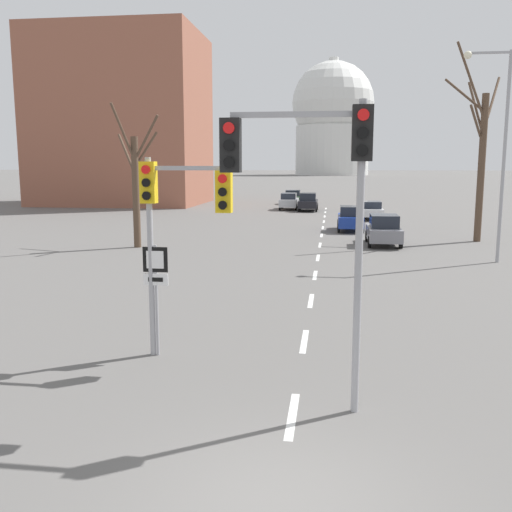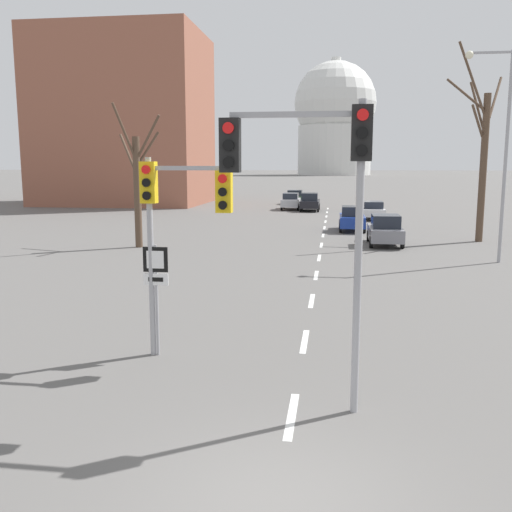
{
  "view_description": "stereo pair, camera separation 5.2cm",
  "coord_description": "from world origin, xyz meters",
  "px_view_note": "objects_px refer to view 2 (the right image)",
  "views": [
    {
      "loc": [
        0.65,
        -7.12,
        4.59
      ],
      "look_at": [
        -1.03,
        5.44,
        2.54
      ],
      "focal_mm": 40.0,
      "sensor_mm": 36.0,
      "label": 1
    },
    {
      "loc": [
        0.7,
        -7.11,
        4.59
      ],
      "look_at": [
        -1.03,
        5.44,
        2.54
      ],
      "focal_mm": 40.0,
      "sensor_mm": 36.0,
      "label": 2
    }
  ],
  "objects_px": {
    "traffic_signal_near_left": "(175,207)",
    "sedan_near_right": "(352,218)",
    "sedan_near_left": "(373,210)",
    "sedan_mid_centre": "(295,197)",
    "route_sign_post": "(156,280)",
    "sedan_far_left": "(291,201)",
    "traffic_signal_centre_tall": "(316,178)",
    "sedan_far_right": "(385,230)",
    "street_lamp_right": "(499,137)",
    "sedan_distant_centre": "(310,202)"
  },
  "relations": [
    {
      "from": "route_sign_post",
      "to": "sedan_far_left",
      "type": "distance_m",
      "value": 44.86
    },
    {
      "from": "sedan_near_left",
      "to": "sedan_far_left",
      "type": "height_order",
      "value": "sedan_far_left"
    },
    {
      "from": "route_sign_post",
      "to": "sedan_distant_centre",
      "type": "xyz_separation_m",
      "value": [
        1.76,
        43.37,
        -0.97
      ]
    },
    {
      "from": "sedan_near_right",
      "to": "sedan_distant_centre",
      "type": "xyz_separation_m",
      "value": [
        -3.63,
        16.49,
        0.02
      ]
    },
    {
      "from": "traffic_signal_near_left",
      "to": "sedan_mid_centre",
      "type": "bearing_deg",
      "value": 90.95
    },
    {
      "from": "traffic_signal_centre_tall",
      "to": "route_sign_post",
      "type": "height_order",
      "value": "traffic_signal_centre_tall"
    },
    {
      "from": "route_sign_post",
      "to": "sedan_near_right",
      "type": "height_order",
      "value": "route_sign_post"
    },
    {
      "from": "street_lamp_right",
      "to": "route_sign_post",
      "type": "bearing_deg",
      "value": -127.77
    },
    {
      "from": "sedan_mid_centre",
      "to": "sedan_distant_centre",
      "type": "height_order",
      "value": "sedan_distant_centre"
    },
    {
      "from": "sedan_far_left",
      "to": "sedan_distant_centre",
      "type": "height_order",
      "value": "sedan_distant_centre"
    },
    {
      "from": "sedan_far_right",
      "to": "sedan_distant_centre",
      "type": "bearing_deg",
      "value": 102.81
    },
    {
      "from": "sedan_far_left",
      "to": "sedan_far_right",
      "type": "bearing_deg",
      "value": -73.59
    },
    {
      "from": "traffic_signal_centre_tall",
      "to": "sedan_near_left",
      "type": "bearing_deg",
      "value": 84.74
    },
    {
      "from": "street_lamp_right",
      "to": "sedan_near_right",
      "type": "distance_m",
      "value": 14.34
    },
    {
      "from": "sedan_near_right",
      "to": "sedan_far_left",
      "type": "relative_size",
      "value": 0.95
    },
    {
      "from": "sedan_near_right",
      "to": "sedan_far_right",
      "type": "distance_m",
      "value": 6.98
    },
    {
      "from": "traffic_signal_centre_tall",
      "to": "sedan_mid_centre",
      "type": "xyz_separation_m",
      "value": [
        -4.2,
        55.63,
        -3.53
      ]
    },
    {
      "from": "sedan_near_left",
      "to": "sedan_mid_centre",
      "type": "xyz_separation_m",
      "value": [
        -7.69,
        17.7,
        0.02
      ]
    },
    {
      "from": "sedan_distant_centre",
      "to": "sedan_far_left",
      "type": "bearing_deg",
      "value": 143.47
    },
    {
      "from": "sedan_near_left",
      "to": "sedan_far_left",
      "type": "xyz_separation_m",
      "value": [
        -7.56,
        9.51,
        0.06
      ]
    },
    {
      "from": "traffic_signal_centre_tall",
      "to": "street_lamp_right",
      "type": "distance_m",
      "value": 19.18
    },
    {
      "from": "traffic_signal_centre_tall",
      "to": "sedan_mid_centre",
      "type": "bearing_deg",
      "value": 94.32
    },
    {
      "from": "street_lamp_right",
      "to": "sedan_distant_centre",
      "type": "relative_size",
      "value": 2.24
    },
    {
      "from": "sedan_near_left",
      "to": "sedan_far_left",
      "type": "bearing_deg",
      "value": 128.46
    },
    {
      "from": "sedan_far_left",
      "to": "sedan_mid_centre",
      "type": "bearing_deg",
      "value": 90.94
    },
    {
      "from": "sedan_near_right",
      "to": "sedan_far_right",
      "type": "relative_size",
      "value": 0.97
    },
    {
      "from": "sedan_distant_centre",
      "to": "route_sign_post",
      "type": "bearing_deg",
      "value": -92.32
    },
    {
      "from": "sedan_mid_centre",
      "to": "sedan_far_right",
      "type": "distance_m",
      "value": 33.76
    },
    {
      "from": "route_sign_post",
      "to": "sedan_far_right",
      "type": "height_order",
      "value": "route_sign_post"
    },
    {
      "from": "traffic_signal_near_left",
      "to": "sedan_near_right",
      "type": "xyz_separation_m",
      "value": [
        4.88,
        26.86,
        -2.74
      ]
    },
    {
      "from": "traffic_signal_near_left",
      "to": "sedan_far_right",
      "type": "relative_size",
      "value": 1.13
    },
    {
      "from": "traffic_signal_near_left",
      "to": "sedan_far_left",
      "type": "xyz_separation_m",
      "value": [
        -0.75,
        44.83,
        -2.74
      ]
    },
    {
      "from": "sedan_near_right",
      "to": "sedan_far_right",
      "type": "height_order",
      "value": "sedan_far_right"
    },
    {
      "from": "street_lamp_right",
      "to": "sedan_far_left",
      "type": "height_order",
      "value": "street_lamp_right"
    },
    {
      "from": "sedan_far_left",
      "to": "sedan_far_right",
      "type": "xyz_separation_m",
      "value": [
        7.29,
        -24.75,
        0.01
      ]
    },
    {
      "from": "street_lamp_right",
      "to": "sedan_mid_centre",
      "type": "bearing_deg",
      "value": 107.36
    },
    {
      "from": "street_lamp_right",
      "to": "sedan_distant_centre",
      "type": "xyz_separation_m",
      "value": [
        -9.79,
        28.46,
        -4.89
      ]
    },
    {
      "from": "sedan_near_right",
      "to": "traffic_signal_near_left",
      "type": "bearing_deg",
      "value": -100.29
    },
    {
      "from": "traffic_signal_centre_tall",
      "to": "sedan_near_right",
      "type": "height_order",
      "value": "traffic_signal_centre_tall"
    },
    {
      "from": "street_lamp_right",
      "to": "sedan_near_left",
      "type": "distance_m",
      "value": 21.45
    },
    {
      "from": "sedan_distant_centre",
      "to": "sedan_near_right",
      "type": "bearing_deg",
      "value": -77.59
    },
    {
      "from": "sedan_near_right",
      "to": "traffic_signal_centre_tall",
      "type": "bearing_deg",
      "value": -93.02
    },
    {
      "from": "sedan_near_left",
      "to": "sedan_near_right",
      "type": "height_order",
      "value": "sedan_near_right"
    },
    {
      "from": "traffic_signal_near_left",
      "to": "sedan_near_right",
      "type": "relative_size",
      "value": 1.17
    },
    {
      "from": "route_sign_post",
      "to": "sedan_far_left",
      "type": "xyz_separation_m",
      "value": [
        -0.24,
        44.85,
        -1.0
      ]
    },
    {
      "from": "route_sign_post",
      "to": "sedan_far_left",
      "type": "bearing_deg",
      "value": 90.3
    },
    {
      "from": "traffic_signal_centre_tall",
      "to": "street_lamp_right",
      "type": "bearing_deg",
      "value": 66.2
    },
    {
      "from": "traffic_signal_centre_tall",
      "to": "sedan_far_right",
      "type": "bearing_deg",
      "value": 81.92
    },
    {
      "from": "traffic_signal_near_left",
      "to": "sedan_near_right",
      "type": "distance_m",
      "value": 27.43
    },
    {
      "from": "traffic_signal_near_left",
      "to": "sedan_far_right",
      "type": "xyz_separation_m",
      "value": [
        6.54,
        20.08,
        -2.73
      ]
    }
  ]
}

